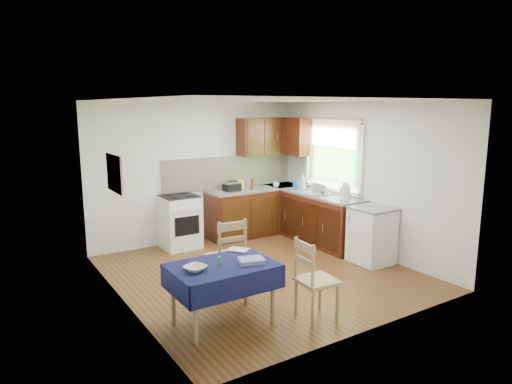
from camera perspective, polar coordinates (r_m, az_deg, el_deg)
floor at (r=6.83m, az=0.64°, el=-10.05°), size 4.20×4.20×0.00m
ceiling at (r=6.39m, az=0.69°, el=11.43°), size 4.00×4.20×0.02m
wall_back at (r=8.30m, az=-7.31°, el=2.52°), size 4.00×0.02×2.50m
wall_front at (r=4.91m, az=14.24°, el=-3.40°), size 4.00×0.02×2.50m
wall_left at (r=5.67m, az=-16.51°, el=-1.65°), size 0.02×4.20×2.50m
wall_right at (r=7.75m, az=13.13°, el=1.74°), size 0.02×4.20×2.50m
base_cabinets at (r=8.43m, az=3.69°, el=-2.98°), size 1.90×2.30×0.86m
worktop_back at (r=8.60m, az=-0.06°, el=0.39°), size 1.90×0.60×0.04m
worktop_right at (r=8.08m, az=8.24°, el=-0.40°), size 0.60×1.70×0.04m
worktop_corner at (r=8.97m, az=3.44°, el=0.79°), size 0.60×0.60×0.04m
splashback at (r=8.59m, az=-3.34°, el=2.52°), size 2.70×0.02×0.60m
upper_cabinets at (r=8.75m, az=2.58°, el=6.96°), size 1.20×0.85×0.70m
stove at (r=7.99m, az=-9.49°, el=-3.66°), size 0.60×0.61×0.92m
window at (r=8.19m, az=9.60°, el=5.16°), size 0.04×1.48×1.26m
fridge at (r=7.34m, az=14.29°, el=-5.27°), size 0.58×0.60×0.89m
corkboard at (r=5.90m, az=-17.24°, el=2.23°), size 0.04×0.62×0.47m
dining_table at (r=5.15m, az=-4.19°, el=-10.12°), size 1.15×0.78×0.69m
chair_far at (r=5.97m, az=-3.54°, el=-7.73°), size 0.47×0.47×1.01m
chair_near at (r=5.32m, az=7.20°, el=-10.51°), size 0.45×0.45×0.95m
toaster at (r=8.29m, az=-2.96°, el=0.73°), size 0.25×0.15×0.19m
sandwich_press at (r=8.29m, az=-3.05°, el=0.69°), size 0.28×0.24×0.16m
sauce_bottle at (r=8.37m, az=-0.50°, el=0.97°), size 0.05×0.05×0.21m
yellow_packet at (r=8.52m, az=-2.06°, el=1.00°), size 0.14×0.10×0.17m
dish_rack at (r=8.03m, az=7.90°, el=-0.15°), size 0.42×0.32×0.20m
kettle at (r=7.65m, az=11.07°, el=0.04°), size 0.18×0.18×0.30m
cup at (r=8.68m, az=2.53°, el=0.92°), size 0.14×0.14×0.09m
soap_bottle_a at (r=8.39m, az=5.83°, el=1.32°), size 0.17×0.17×0.32m
soap_bottle_b at (r=8.54m, az=4.99°, el=1.08°), size 0.12×0.12×0.20m
soap_bottle_c at (r=7.98m, az=8.57°, el=0.19°), size 0.13×0.13×0.16m
plate_bowl at (r=4.95m, az=-7.60°, el=-9.45°), size 0.30×0.30×0.06m
book at (r=5.50m, az=-2.56°, el=-7.49°), size 0.28×0.29×0.02m
spice_jar at (r=5.10m, az=-4.64°, el=-8.56°), size 0.04×0.04×0.09m
tea_towel at (r=5.15m, az=-0.59°, el=-8.56°), size 0.33×0.28×0.05m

